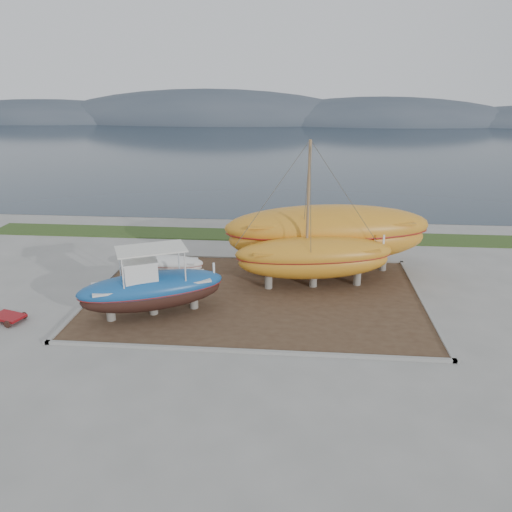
# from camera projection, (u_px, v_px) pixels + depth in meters

# --- Properties ---
(ground) EXTENTS (140.00, 140.00, 0.00)m
(ground) POSITION_uv_depth(u_px,v_px,m) (249.00, 330.00, 24.16)
(ground) COLOR gray
(ground) RESTS_ON ground
(dirt_patch) EXTENTS (18.00, 12.00, 0.06)m
(dirt_patch) POSITION_uv_depth(u_px,v_px,m) (256.00, 296.00, 27.90)
(dirt_patch) COLOR #422D1E
(dirt_patch) RESTS_ON ground
(curb_frame) EXTENTS (18.60, 12.60, 0.15)m
(curb_frame) POSITION_uv_depth(u_px,v_px,m) (256.00, 295.00, 27.89)
(curb_frame) COLOR gray
(curb_frame) RESTS_ON ground
(grass_strip) EXTENTS (44.00, 3.00, 0.08)m
(grass_strip) POSITION_uv_depth(u_px,v_px,m) (269.00, 235.00, 38.70)
(grass_strip) COLOR #284219
(grass_strip) RESTS_ON ground
(sea) EXTENTS (260.00, 100.00, 0.04)m
(sea) POSITION_uv_depth(u_px,v_px,m) (288.00, 147.00, 89.86)
(sea) COLOR #1A2835
(sea) RESTS_ON ground
(mountain_ridge) EXTENTS (200.00, 36.00, 20.00)m
(mountain_ridge) POSITION_uv_depth(u_px,v_px,m) (293.00, 122.00, 141.49)
(mountain_ridge) COLOR #333D49
(mountain_ridge) RESTS_ON ground
(blue_caique) EXTENTS (7.65, 5.15, 3.55)m
(blue_caique) POSITION_uv_depth(u_px,v_px,m) (152.00, 282.00, 25.15)
(blue_caique) COLOR #175092
(blue_caique) RESTS_ON dirt_patch
(white_dinghy) EXTENTS (4.15, 1.67, 1.23)m
(white_dinghy) POSITION_uv_depth(u_px,v_px,m) (171.00, 266.00, 30.49)
(white_dinghy) COLOR silver
(white_dinghy) RESTS_ON dirt_patch
(orange_sailboat) EXTENTS (9.43, 4.30, 8.43)m
(orange_sailboat) POSITION_uv_depth(u_px,v_px,m) (316.00, 217.00, 27.75)
(orange_sailboat) COLOR #C07B1D
(orange_sailboat) RESTS_ON dirt_patch
(orange_bare_hull) EXTENTS (13.09, 5.88, 4.14)m
(orange_bare_hull) POSITION_uv_depth(u_px,v_px,m) (327.00, 240.00, 30.66)
(orange_bare_hull) COLOR #C07B1D
(orange_bare_hull) RESTS_ON dirt_patch
(red_trailer) EXTENTS (2.59, 1.81, 0.33)m
(red_trailer) POSITION_uv_depth(u_px,v_px,m) (9.00, 318.00, 25.01)
(red_trailer) COLOR maroon
(red_trailer) RESTS_ON ground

